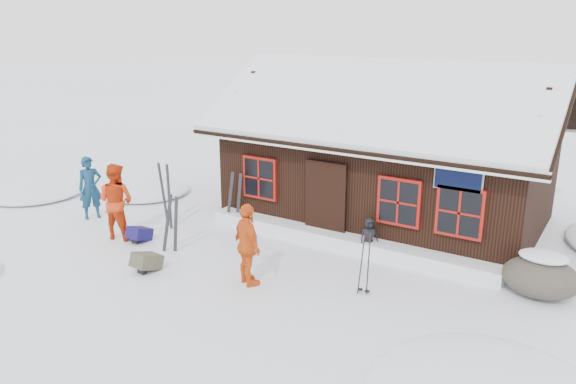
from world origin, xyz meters
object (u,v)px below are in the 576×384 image
object	(u,v)px
skier_teal	(90,188)
ski_pair_left	(172,224)
skier_orange_left	(116,201)
backpack_olive	(147,264)
boulder	(541,276)
ski_poles	(365,264)
backpack_blue	(140,236)
skier_orange_right	(248,245)
skier_crouched	(369,236)

from	to	relation	value
skier_teal	ski_pair_left	xyz separation A→B (m)	(3.64, -0.63, -0.18)
skier_orange_left	backpack_olive	xyz separation A→B (m)	(2.12, -1.10, -0.82)
boulder	ski_pair_left	size ratio (longest dim) A/B	1.00
ski_poles	backpack_blue	size ratio (longest dim) A/B	2.55
skier_teal	ski_poles	size ratio (longest dim) A/B	1.25
boulder	ski_poles	bearing A→B (deg)	-149.42
skier_orange_left	ski_poles	bearing A→B (deg)	172.16
skier_orange_left	boulder	xyz separation A→B (m)	(9.71, 2.26, -0.54)
ski_poles	ski_pair_left	bearing A→B (deg)	-174.73
skier_orange_right	skier_crouched	size ratio (longest dim) A/B	1.95
skier_orange_left	boulder	distance (m)	9.98
ski_poles	backpack_blue	world-z (taller)	ski_poles
boulder	skier_crouched	bearing A→B (deg)	177.84
skier_orange_left	skier_orange_right	distance (m)	4.45
skier_teal	ski_poles	world-z (taller)	skier_teal
backpack_olive	ski_poles	bearing A→B (deg)	23.55
backpack_olive	boulder	bearing A→B (deg)	28.47
ski_poles	backpack_blue	bearing A→B (deg)	-176.11
boulder	backpack_blue	size ratio (longest dim) A/B	2.70
ski_pair_left	skier_teal	bearing A→B (deg)	164.44
skier_orange_right	ski_pair_left	distance (m)	2.62
boulder	ski_poles	xyz separation A→B (m)	(-3.03, -1.79, 0.23)
skier_teal	backpack_blue	size ratio (longest dim) A/B	3.20
skier_teal	backpack_olive	size ratio (longest dim) A/B	2.99
skier_orange_left	ski_poles	size ratio (longest dim) A/B	1.38
boulder	backpack_olive	world-z (taller)	boulder
skier_orange_left	skier_orange_right	bearing A→B (deg)	162.64
boulder	backpack_blue	distance (m)	9.29
skier_teal	skier_orange_left	world-z (taller)	skier_orange_left
skier_orange_right	skier_crouched	world-z (taller)	skier_orange_right
skier_orange_right	ski_pair_left	xyz separation A→B (m)	(-2.57, 0.45, -0.19)
skier_orange_left	backpack_olive	distance (m)	2.52
ski_pair_left	skier_orange_right	bearing A→B (deg)	-15.73
skier_crouched	backpack_olive	bearing A→B (deg)	178.54
boulder	ski_poles	distance (m)	3.53
boulder	backpack_blue	xyz separation A→B (m)	(-9.02, -2.20, -0.29)
ski_pair_left	backpack_olive	size ratio (longest dim) A/B	2.52
skier_orange_left	backpack_blue	world-z (taller)	skier_orange_left
skier_orange_left	skier_orange_right	size ratio (longest dim) A/B	1.10
boulder	ski_poles	world-z (taller)	ski_poles
boulder	skier_orange_right	bearing A→B (deg)	-153.05
skier_crouched	boulder	world-z (taller)	skier_crouched
backpack_olive	ski_pair_left	bearing A→B (deg)	108.29
skier_crouched	ski_poles	xyz separation A→B (m)	(0.77, -1.94, 0.21)
skier_orange_right	backpack_olive	distance (m)	2.50
skier_crouched	ski_pair_left	bearing A→B (deg)	166.21
backpack_olive	skier_crouched	bearing A→B (deg)	47.40
boulder	backpack_olive	bearing A→B (deg)	-156.15
boulder	backpack_olive	xyz separation A→B (m)	(-7.59, -3.35, -0.28)
boulder	backpack_olive	distance (m)	8.30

